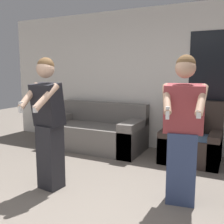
{
  "coord_description": "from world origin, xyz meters",
  "views": [
    {
      "loc": [
        1.56,
        -1.92,
        1.5
      ],
      "look_at": [
        0.22,
        0.83,
        1.03
      ],
      "focal_mm": 42.0,
      "sensor_mm": 36.0,
      "label": 1
    }
  ],
  "objects_px": {
    "armchair": "(191,141)",
    "person_left": "(48,123)",
    "couch": "(96,132)",
    "side_table": "(50,116)",
    "person_right": "(183,130)"
  },
  "relations": [
    {
      "from": "armchair",
      "to": "person_left",
      "type": "height_order",
      "value": "person_left"
    },
    {
      "from": "couch",
      "to": "armchair",
      "type": "relative_size",
      "value": 1.92
    },
    {
      "from": "side_table",
      "to": "person_right",
      "type": "relative_size",
      "value": 0.46
    },
    {
      "from": "couch",
      "to": "armchair",
      "type": "bearing_deg",
      "value": 1.32
    },
    {
      "from": "side_table",
      "to": "person_right",
      "type": "distance_m",
      "value": 3.76
    },
    {
      "from": "armchair",
      "to": "person_left",
      "type": "xyz_separation_m",
      "value": [
        -1.47,
        -1.91,
        0.53
      ]
    },
    {
      "from": "couch",
      "to": "person_left",
      "type": "relative_size",
      "value": 1.15
    },
    {
      "from": "side_table",
      "to": "person_left",
      "type": "relative_size",
      "value": 0.47
    },
    {
      "from": "person_left",
      "to": "armchair",
      "type": "bearing_deg",
      "value": 52.4
    },
    {
      "from": "couch",
      "to": "person_right",
      "type": "distance_m",
      "value": 2.55
    },
    {
      "from": "side_table",
      "to": "person_left",
      "type": "xyz_separation_m",
      "value": [
        1.7,
        -2.1,
        0.35
      ]
    },
    {
      "from": "armchair",
      "to": "side_table",
      "type": "distance_m",
      "value": 3.18
    },
    {
      "from": "couch",
      "to": "person_right",
      "type": "relative_size",
      "value": 1.14
    },
    {
      "from": "couch",
      "to": "side_table",
      "type": "relative_size",
      "value": 2.46
    },
    {
      "from": "side_table",
      "to": "person_left",
      "type": "bearing_deg",
      "value": -51.07
    }
  ]
}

